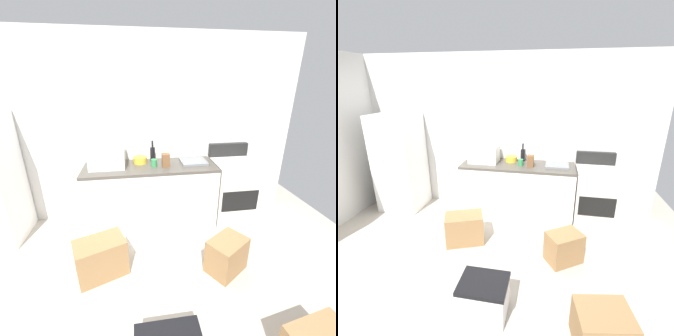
% 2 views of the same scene
% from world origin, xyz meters
% --- Properties ---
extents(ground_plane, '(6.00, 6.00, 0.00)m').
position_xyz_m(ground_plane, '(0.00, 0.00, 0.00)').
color(ground_plane, '#B2A899').
extents(wall_back, '(5.00, 0.10, 2.60)m').
position_xyz_m(wall_back, '(0.00, 1.55, 1.30)').
color(wall_back, silver).
rests_on(wall_back, ground_plane).
extents(kitchen_counter, '(1.80, 0.60, 0.90)m').
position_xyz_m(kitchen_counter, '(0.30, 1.20, 0.45)').
color(kitchen_counter, white).
rests_on(kitchen_counter, ground_plane).
extents(stove_oven, '(0.60, 0.61, 1.10)m').
position_xyz_m(stove_oven, '(1.52, 1.21, 0.47)').
color(stove_oven, silver).
rests_on(stove_oven, ground_plane).
extents(microwave, '(0.46, 0.34, 0.27)m').
position_xyz_m(microwave, '(-0.26, 1.24, 1.04)').
color(microwave, white).
rests_on(microwave, kitchen_counter).
extents(sink_basin, '(0.36, 0.32, 0.03)m').
position_xyz_m(sink_basin, '(0.92, 1.24, 0.92)').
color(sink_basin, slate).
rests_on(sink_basin, kitchen_counter).
extents(wine_bottle, '(0.07, 0.07, 0.30)m').
position_xyz_m(wine_bottle, '(0.36, 1.40, 1.01)').
color(wine_bottle, black).
rests_on(wine_bottle, kitchen_counter).
extents(coffee_mug, '(0.08, 0.08, 0.10)m').
position_xyz_m(coffee_mug, '(0.35, 1.17, 0.95)').
color(coffee_mug, '#338C4C').
rests_on(coffee_mug, kitchen_counter).
extents(knife_block, '(0.10, 0.10, 0.18)m').
position_xyz_m(knife_block, '(0.51, 1.14, 0.99)').
color(knife_block, brown).
rests_on(knife_block, kitchen_counter).
extents(mixing_bowl, '(0.19, 0.19, 0.09)m').
position_xyz_m(mixing_bowl, '(0.17, 1.33, 0.95)').
color(mixing_bowl, gold).
rests_on(mixing_bowl, kitchen_counter).
extents(cardboard_box_medium, '(0.51, 0.48, 0.39)m').
position_xyz_m(cardboard_box_medium, '(1.04, 0.16, 0.20)').
color(cardboard_box_medium, olive).
rests_on(cardboard_box_medium, ground_plane).
extents(cardboard_box_small, '(0.60, 0.49, 0.42)m').
position_xyz_m(cardboard_box_small, '(-0.31, 0.31, 0.21)').
color(cardboard_box_small, olive).
rests_on(cardboard_box_small, ground_plane).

